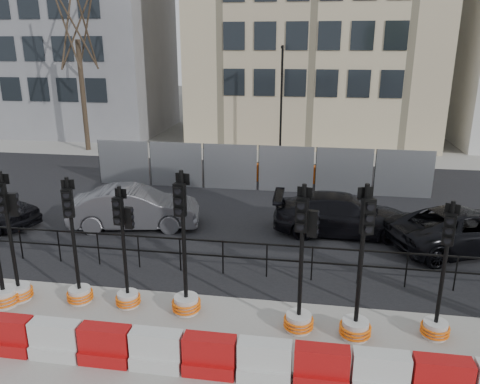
% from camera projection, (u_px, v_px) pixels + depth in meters
% --- Properties ---
extents(ground, '(120.00, 120.00, 0.00)m').
position_uv_depth(ground, '(214.00, 296.00, 11.74)').
color(ground, '#51514C').
rests_on(ground, ground).
extents(sidewalk_near, '(40.00, 6.00, 0.02)m').
position_uv_depth(sidewalk_near, '(181.00, 376.00, 8.91)').
color(sidewalk_near, gray).
rests_on(sidewalk_near, ground).
extents(road, '(40.00, 14.00, 0.03)m').
position_uv_depth(road, '(251.00, 205.00, 18.32)').
color(road, black).
rests_on(road, ground).
extents(sidewalk_far, '(40.00, 4.00, 0.02)m').
position_uv_depth(sidewalk_far, '(272.00, 154.00, 26.79)').
color(sidewalk_far, gray).
rests_on(sidewalk_far, ground).
extents(building_grey, '(11.00, 9.06, 14.00)m').
position_uv_depth(building_grey, '(81.00, 30.00, 32.41)').
color(building_grey, gray).
rests_on(building_grey, ground).
extents(kerb_railing, '(18.00, 0.04, 1.00)m').
position_uv_depth(kerb_railing, '(223.00, 252.00, 12.66)').
color(kerb_railing, black).
rests_on(kerb_railing, ground).
extents(heras_fencing, '(14.33, 1.72, 2.00)m').
position_uv_depth(heras_fencing, '(260.00, 171.00, 20.75)').
color(heras_fencing, '#96989E').
rests_on(heras_fencing, ground).
extents(lamp_post_far, '(0.12, 0.56, 6.00)m').
position_uv_depth(lamp_post_far, '(281.00, 100.00, 24.79)').
color(lamp_post_far, black).
rests_on(lamp_post_far, ground).
extents(tree_bare_far, '(2.00, 2.00, 9.00)m').
position_uv_depth(tree_bare_far, '(77.00, 33.00, 25.96)').
color(tree_bare_far, '#473828').
rests_on(tree_bare_far, ground).
extents(barrier_row, '(16.75, 0.50, 0.80)m').
position_uv_depth(barrier_row, '(183.00, 354.00, 8.99)').
color(barrier_row, red).
rests_on(barrier_row, ground).
extents(traffic_signal_a, '(0.73, 0.73, 3.69)m').
position_uv_depth(traffic_signal_a, '(0.00, 278.00, 11.08)').
color(traffic_signal_a, white).
rests_on(traffic_signal_a, ground).
extents(traffic_signal_b, '(0.65, 0.65, 3.31)m').
position_uv_depth(traffic_signal_b, '(16.00, 272.00, 11.32)').
color(traffic_signal_b, white).
rests_on(traffic_signal_b, ground).
extents(traffic_signal_c, '(0.63, 0.63, 3.19)m').
position_uv_depth(traffic_signal_c, '(78.00, 278.00, 11.27)').
color(traffic_signal_c, white).
rests_on(traffic_signal_c, ground).
extents(traffic_signal_d, '(0.60, 0.60, 3.03)m').
position_uv_depth(traffic_signal_d, '(127.00, 280.00, 11.08)').
color(traffic_signal_d, white).
rests_on(traffic_signal_d, ground).
extents(traffic_signal_e, '(0.68, 0.68, 3.48)m').
position_uv_depth(traffic_signal_e, '(185.00, 286.00, 10.81)').
color(traffic_signal_e, white).
rests_on(traffic_signal_e, ground).
extents(traffic_signal_f, '(0.67, 0.67, 3.38)m').
position_uv_depth(traffic_signal_f, '(300.00, 298.00, 10.09)').
color(traffic_signal_f, white).
rests_on(traffic_signal_f, ground).
extents(traffic_signal_g, '(0.68, 0.68, 3.47)m').
position_uv_depth(traffic_signal_g, '(357.00, 309.00, 9.86)').
color(traffic_signal_g, white).
rests_on(traffic_signal_g, ground).
extents(traffic_signal_h, '(0.61, 0.61, 3.11)m').
position_uv_depth(traffic_signal_h, '(437.00, 311.00, 9.91)').
color(traffic_signal_h, white).
rests_on(traffic_signal_h, ground).
extents(car_b, '(3.14, 4.90, 1.43)m').
position_uv_depth(car_b, '(135.00, 208.00, 15.95)').
color(car_b, '#4B4B50').
rests_on(car_b, ground).
extents(car_c, '(1.97, 4.66, 1.34)m').
position_uv_depth(car_c, '(343.00, 214.00, 15.46)').
color(car_c, black).
rests_on(car_c, ground).
extents(car_d, '(5.55, 6.31, 1.32)m').
position_uv_depth(car_d, '(466.00, 229.00, 14.27)').
color(car_d, black).
rests_on(car_d, ground).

